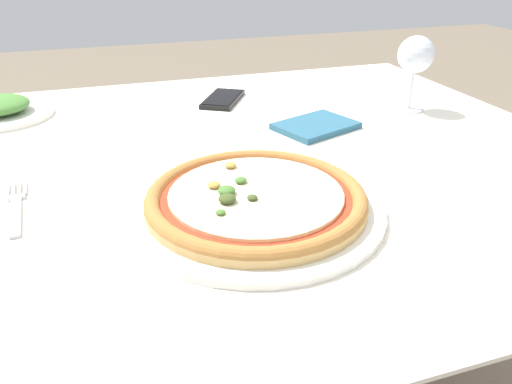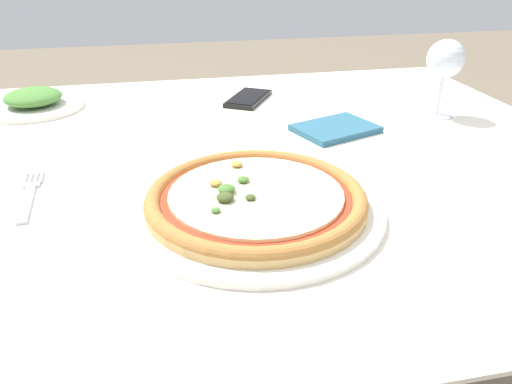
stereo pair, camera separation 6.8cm
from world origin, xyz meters
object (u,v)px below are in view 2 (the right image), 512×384
(dining_table, at_px, (227,196))
(side_plate, at_px, (34,101))
(pizza_plate, at_px, (256,201))
(fork, at_px, (29,193))
(cell_phone, at_px, (248,98))
(wine_glass_far_left, at_px, (445,61))

(dining_table, relative_size, side_plate, 6.42)
(dining_table, bearing_deg, side_plate, 137.33)
(pizza_plate, bearing_deg, dining_table, 93.16)
(fork, height_order, cell_phone, cell_phone)
(dining_table, height_order, fork, fork)
(side_plate, bearing_deg, fork, -81.25)
(wine_glass_far_left, relative_size, cell_phone, 0.99)
(wine_glass_far_left, xyz_separation_m, side_plate, (-0.85, 0.22, -0.10))
(cell_phone, xyz_separation_m, side_plate, (-0.47, 0.03, 0.01))
(wine_glass_far_left, bearing_deg, dining_table, -165.41)
(wine_glass_far_left, bearing_deg, cell_phone, 153.27)
(pizza_plate, distance_m, fork, 0.34)
(dining_table, height_order, wine_glass_far_left, wine_glass_far_left)
(fork, bearing_deg, pizza_plate, -19.97)
(side_plate, bearing_deg, wine_glass_far_left, -14.68)
(cell_phone, bearing_deg, side_plate, 175.88)
(wine_glass_far_left, distance_m, side_plate, 0.88)
(fork, distance_m, side_plate, 0.44)
(fork, bearing_deg, side_plate, 98.75)
(pizza_plate, height_order, side_plate, side_plate)
(pizza_plate, bearing_deg, fork, 160.03)
(pizza_plate, relative_size, cell_phone, 2.22)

